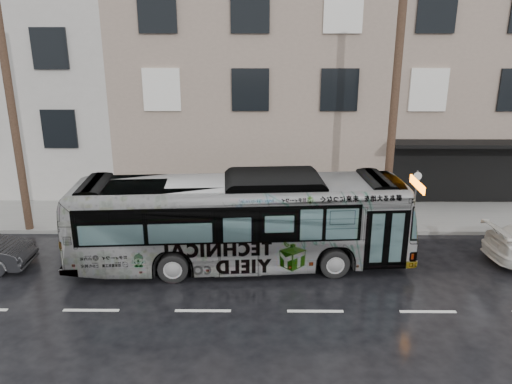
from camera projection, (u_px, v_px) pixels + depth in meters
ground at (211, 271)px, 16.58m from camera, size 120.00×120.00×0.00m
sidewalk at (222, 216)px, 21.22m from camera, size 90.00×3.60×0.15m
building_taupe at (323, 72)px, 26.93m from camera, size 20.00×12.00×11.00m
utility_pole_front at (393, 115)px, 18.24m from camera, size 0.30×0.30×9.00m
utility_pole_rear at (13, 115)px, 18.34m from camera, size 0.30×0.30×9.00m
sign_post at (415, 201)px, 19.25m from camera, size 0.06×0.06×2.40m
bus at (240, 221)px, 16.59m from camera, size 11.44×3.44×3.14m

